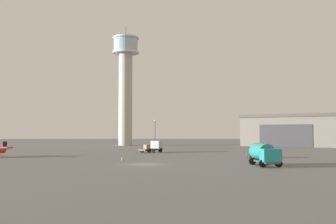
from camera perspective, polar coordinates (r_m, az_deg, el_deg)
name	(u,v)px	position (r m, az deg, el deg)	size (l,w,h in m)	color
ground_plane	(144,164)	(55.07, -3.50, -7.73)	(400.00, 400.00, 0.00)	#60605E
control_tower	(126,79)	(133.04, -6.29, 4.84)	(8.99, 8.99, 41.07)	#B2AD9E
hangar	(294,130)	(132.42, 18.08, -2.59)	(36.36, 34.17, 10.14)	#6B665B
truck_flatbed_silver	(154,147)	(87.03, -2.15, -5.17)	(5.65, 6.17, 2.52)	#38383D
truck_fuel_tanker_teal	(264,154)	(54.26, 14.00, -5.98)	(3.32, 6.75, 2.99)	#38383D
car_green	(258,154)	(70.44, 13.17, -6.01)	(4.40, 2.80, 1.37)	#287A42
light_post_west	(155,131)	(104.11, -1.94, -2.86)	(0.44, 0.44, 7.90)	#38383D
traffic_cone_near_left	(253,158)	(65.68, 12.38, -6.65)	(0.36, 0.36, 0.56)	black
traffic_cone_near_right	(122,159)	(62.06, -6.76, -6.85)	(0.36, 0.36, 0.71)	black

